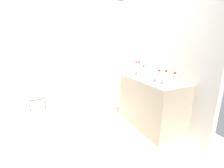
# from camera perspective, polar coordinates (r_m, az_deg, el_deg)

# --- Properties ---
(ground_plane) EXTENTS (3.62, 3.62, 0.00)m
(ground_plane) POSITION_cam_1_polar(r_m,az_deg,el_deg) (3.00, -8.54, -14.43)
(ground_plane) COLOR beige
(wall_back_tiled) EXTENTS (3.02, 0.10, 2.34)m
(wall_back_tiled) POSITION_cam_1_polar(r_m,az_deg,el_deg) (3.78, -14.99, 10.36)
(wall_back_tiled) COLOR silver
(wall_back_tiled) RESTS_ON ground_plane
(wall_right_mirror) EXTENTS (0.10, 2.72, 2.34)m
(wall_right_mirror) POSITION_cam_1_polar(r_m,az_deg,el_deg) (3.26, 14.20, 9.58)
(wall_right_mirror) COLOR silver
(wall_right_mirror) RESTS_ON ground_plane
(bathtub) EXTENTS (1.65, 0.69, 1.25)m
(bathtub) POSITION_cam_1_polar(r_m,az_deg,el_deg) (3.71, -6.23, -3.03)
(bathtub) COLOR white
(bathtub) RESTS_ON ground_plane
(toilet) EXTENTS (0.35, 0.48, 0.70)m
(toilet) POSITION_cam_1_polar(r_m,az_deg,el_deg) (3.52, -25.19, -5.07)
(toilet) COLOR white
(toilet) RESTS_ON ground_plane
(vanity_counter) EXTENTS (0.59, 1.16, 0.86)m
(vanity_counter) POSITION_cam_1_polar(r_m,az_deg,el_deg) (2.89, 13.62, -6.42)
(vanity_counter) COLOR tan
(vanity_counter) RESTS_ON ground_plane
(sink_basin) EXTENTS (0.35, 0.35, 0.06)m
(sink_basin) POSITION_cam_1_polar(r_m,az_deg,el_deg) (2.73, 13.73, 2.47)
(sink_basin) COLOR white
(sink_basin) RESTS_ON vanity_counter
(sink_faucet) EXTENTS (0.10, 0.15, 0.07)m
(sink_faucet) POSITION_cam_1_polar(r_m,az_deg,el_deg) (2.87, 16.93, 2.81)
(sink_faucet) COLOR #A4A4A9
(sink_faucet) RESTS_ON vanity_counter
(water_bottle_0) EXTENTS (0.06, 0.06, 0.26)m
(water_bottle_0) POSITION_cam_1_polar(r_m,az_deg,el_deg) (2.89, 9.56, 5.24)
(water_bottle_0) COLOR silver
(water_bottle_0) RESTS_ON vanity_counter
(water_bottle_1) EXTENTS (0.06, 0.06, 0.22)m
(water_bottle_1) POSITION_cam_1_polar(r_m,az_deg,el_deg) (2.41, 18.45, 1.97)
(water_bottle_1) COLOR silver
(water_bottle_1) RESTS_ON vanity_counter
(water_bottle_2) EXTENTS (0.06, 0.06, 0.19)m
(water_bottle_2) POSITION_cam_1_polar(r_m,az_deg,el_deg) (2.91, 11.12, 4.52)
(water_bottle_2) COLOR silver
(water_bottle_2) RESTS_ON vanity_counter
(water_bottle_3) EXTENTS (0.07, 0.07, 0.24)m
(water_bottle_3) POSITION_cam_1_polar(r_m,az_deg,el_deg) (3.01, 8.62, 5.57)
(water_bottle_3) COLOR silver
(water_bottle_3) RESTS_ON vanity_counter
(water_bottle_4) EXTENTS (0.06, 0.06, 0.20)m
(water_bottle_4) POSITION_cam_1_polar(r_m,az_deg,el_deg) (2.41, 21.26, 1.47)
(water_bottle_4) COLOR silver
(water_bottle_4) RESTS_ON vanity_counter
(water_bottle_5) EXTENTS (0.06, 0.06, 0.20)m
(water_bottle_5) POSITION_cam_1_polar(r_m,az_deg,el_deg) (2.50, 16.19, 2.46)
(water_bottle_5) COLOR silver
(water_bottle_5) RESTS_ON vanity_counter
(drinking_glass_0) EXTENTS (0.08, 0.08, 0.08)m
(drinking_glass_0) POSITION_cam_1_polar(r_m,az_deg,el_deg) (2.53, 18.08, 1.18)
(drinking_glass_0) COLOR white
(drinking_glass_0) RESTS_ON vanity_counter
(drinking_glass_1) EXTENTS (0.07, 0.07, 0.10)m
(drinking_glass_1) POSITION_cam_1_polar(r_m,az_deg,el_deg) (3.07, 7.31, 4.58)
(drinking_glass_1) COLOR white
(drinking_glass_1) RESTS_ON vanity_counter
(bath_mat) EXTENTS (0.54, 0.42, 0.01)m
(bath_mat) POSITION_cam_1_polar(r_m,az_deg,el_deg) (3.31, -2.58, -11.02)
(bath_mat) COLOR white
(bath_mat) RESTS_ON ground_plane
(toilet_paper_roll) EXTENTS (0.11, 0.11, 0.13)m
(toilet_paper_roll) POSITION_cam_1_polar(r_m,az_deg,el_deg) (3.63, -28.67, -9.50)
(toilet_paper_roll) COLOR white
(toilet_paper_roll) RESTS_ON ground_plane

